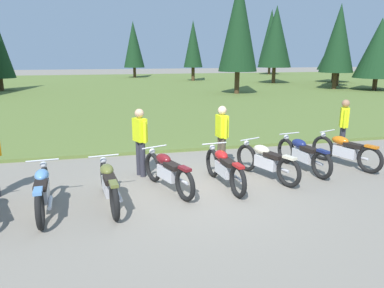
{
  "coord_description": "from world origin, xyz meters",
  "views": [
    {
      "loc": [
        -1.87,
        -7.24,
        2.92
      ],
      "look_at": [
        0.0,
        0.6,
        0.9
      ],
      "focal_mm": 33.46,
      "sensor_mm": 36.0,
      "label": 1
    }
  ],
  "objects": [
    {
      "name": "motorcycle_orange",
      "position": [
        4.25,
        0.78,
        0.44
      ],
      "size": [
        0.92,
        2.0,
        0.88
      ],
      "color": "black",
      "rests_on": "ground"
    },
    {
      "name": "motorcycle_navy",
      "position": [
        2.95,
        0.71,
        0.44
      ],
      "size": [
        0.66,
        2.09,
        0.88
      ],
      "color": "black",
      "rests_on": "ground"
    },
    {
      "name": "motorcycle_maroon",
      "position": [
        -0.66,
        0.13,
        0.44
      ],
      "size": [
        0.91,
        2.01,
        0.88
      ],
      "color": "black",
      "rests_on": "ground"
    },
    {
      "name": "motorcycle_sky_blue",
      "position": [
        -3.14,
        -0.44,
        0.44
      ],
      "size": [
        0.62,
        2.1,
        0.88
      ],
      "color": "black",
      "rests_on": "ground"
    },
    {
      "name": "motorcycle_olive",
      "position": [
        -1.93,
        -0.39,
        0.44
      ],
      "size": [
        0.63,
        2.1,
        0.88
      ],
      "color": "black",
      "rests_on": "ground"
    },
    {
      "name": "motorcycle_red",
      "position": [
        0.63,
        0.1,
        0.44
      ],
      "size": [
        0.62,
        2.1,
        0.88
      ],
      "color": "black",
      "rests_on": "ground"
    },
    {
      "name": "ground_plane",
      "position": [
        0.0,
        0.0,
        0.0
      ],
      "size": [
        140.0,
        140.0,
        0.0
      ],
      "primitive_type": "plane",
      "color": "gray"
    },
    {
      "name": "forest_treeline",
      "position": [
        3.74,
        27.32,
        4.4
      ],
      "size": [
        44.32,
        30.55,
        9.16
      ],
      "color": "#47331E",
      "rests_on": "ground"
    },
    {
      "name": "motorcycle_cream",
      "position": [
        1.78,
        0.36,
        0.44
      ],
      "size": [
        0.92,
        2.0,
        0.88
      ],
      "color": "black",
      "rests_on": "ground"
    },
    {
      "name": "rider_with_back_turned",
      "position": [
        4.79,
        1.67,
        0.95
      ],
      "size": [
        0.37,
        0.48,
        1.67
      ],
      "color": "#2D2D38",
      "rests_on": "ground"
    },
    {
      "name": "rider_in_hivis_vest",
      "position": [
        -1.14,
        1.26,
        0.95
      ],
      "size": [
        0.35,
        0.51,
        1.67
      ],
      "color": "#2D2D38",
      "rests_on": "ground"
    },
    {
      "name": "grass_moorland",
      "position": [
        0.0,
        25.17,
        0.05
      ],
      "size": [
        80.0,
        44.0,
        0.1
      ],
      "primitive_type": "cube",
      "color": "#5B7033",
      "rests_on": "ground"
    },
    {
      "name": "rider_near_row_end",
      "position": [
        0.94,
        1.24,
        0.95
      ],
      "size": [
        0.25,
        0.55,
        1.67
      ],
      "color": "#4C4233",
      "rests_on": "ground"
    }
  ]
}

